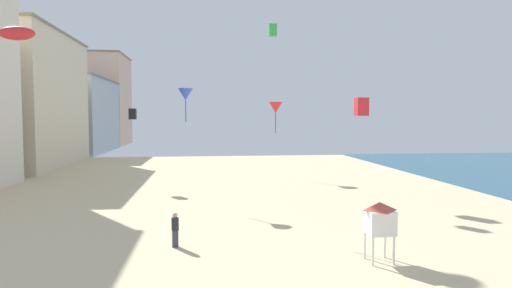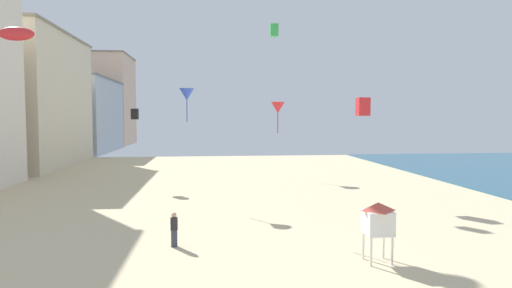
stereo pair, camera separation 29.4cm
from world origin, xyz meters
The scene contains 11 objects.
boardwalk_hotel_mid centered at (-25.59, 48.42, 8.27)m, with size 16.30×20.64×16.53m.
boardwalk_hotel_far centered at (-25.59, 70.82, 6.44)m, with size 16.44×21.17×12.87m.
boardwalk_hotel_distant centered at (-25.59, 91.19, 9.88)m, with size 15.68×15.20×19.75m.
kite_flyer centered at (-1.89, 12.60, 0.92)m, with size 0.34×0.34×1.64m.
lifeguard_stand centered at (6.82, 9.51, 1.84)m, with size 1.10×1.10×2.55m.
kite_red_parafoil centered at (-7.82, 10.58, 9.42)m, with size 1.41×0.39×0.55m.
kite_blue_delta centered at (-1.84, 23.89, 7.74)m, with size 1.06×1.06×2.41m.
kite_black_box centered at (-6.82, 31.47, 6.39)m, with size 0.61×0.61×0.96m.
kite_red_delta centered at (6.69, 35.83, 7.08)m, with size 1.39×1.39×3.16m.
kite_red_box centered at (10.96, 22.94, 6.87)m, with size 0.85×0.85×1.33m.
kite_green_box centered at (4.99, 27.10, 13.09)m, with size 0.63×0.63×0.99m.
Camera 2 is at (-0.15, -7.69, 6.11)m, focal length 30.25 mm.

